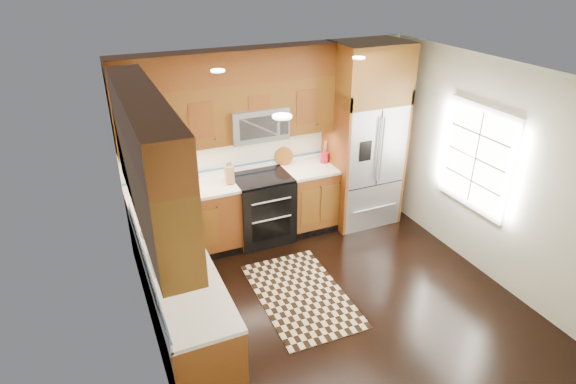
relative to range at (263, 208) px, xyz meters
name	(u,v)px	position (x,y,z in m)	size (l,w,h in m)	color
ground	(336,303)	(0.25, -1.67, -0.47)	(4.00, 4.00, 0.00)	black
wall_back	(269,141)	(0.25, 0.33, 0.83)	(4.00, 0.02, 2.60)	silver
wall_left	(144,246)	(-1.75, -1.67, 0.83)	(0.02, 4.00, 2.60)	silver
wall_right	(489,171)	(2.25, -1.67, 0.83)	(0.02, 4.00, 2.60)	silver
window	(477,158)	(2.23, -1.47, 0.93)	(0.04, 1.10, 1.30)	white
base_cabinets	(208,254)	(-0.98, -0.77, -0.02)	(2.85, 3.00, 0.90)	brown
countertop	(214,212)	(-0.84, -0.65, 0.45)	(2.86, 3.01, 0.04)	white
upper_cabinets	(200,120)	(-0.90, -0.58, 1.56)	(2.85, 3.00, 1.15)	brown
range	(263,208)	(0.00, 0.00, 0.00)	(0.76, 0.67, 0.95)	black
microwave	(257,123)	(0.00, 0.13, 1.19)	(0.76, 0.40, 0.42)	#B2B2B7
refrigerator	(365,136)	(1.55, -0.04, 0.83)	(0.98, 0.75, 2.60)	#B2B2B7
sink_faucet	(172,255)	(-1.48, -1.44, 0.52)	(0.54, 0.44, 0.37)	#B2B2B7
rug	(301,295)	(-0.06, -1.38, -0.46)	(0.97, 1.62, 0.01)	black
knife_block	(229,174)	(-0.44, 0.02, 0.59)	(0.11, 0.15, 0.28)	#A77951
utensil_crock	(325,155)	(1.00, 0.11, 0.58)	(0.13, 0.13, 0.33)	#B4162D
cutting_board	(284,164)	(0.44, 0.27, 0.48)	(0.26, 0.26, 0.02)	brown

